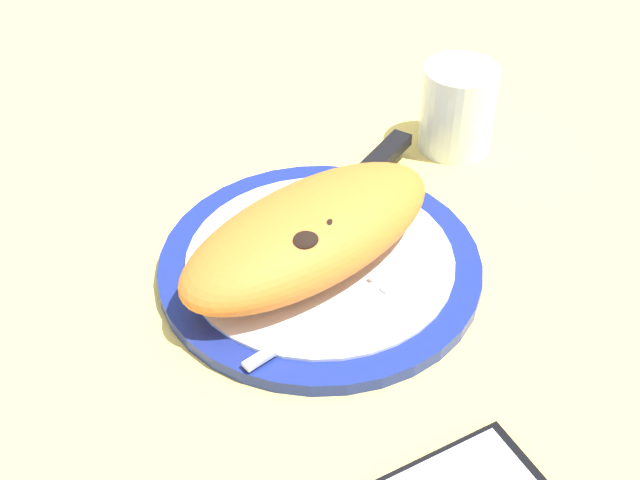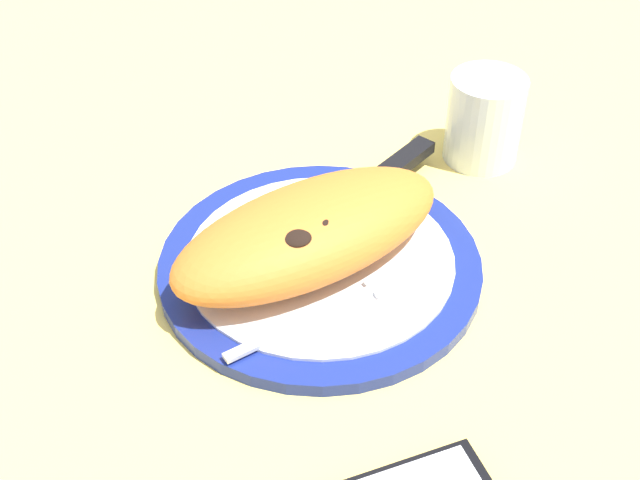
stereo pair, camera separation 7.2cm
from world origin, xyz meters
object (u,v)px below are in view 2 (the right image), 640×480
(water_glass, at_px, (484,124))
(knife, at_px, (375,183))
(plate, at_px, (320,264))
(calzone, at_px, (310,234))
(fork, at_px, (339,305))

(water_glass, bearing_deg, knife, -169.74)
(plate, height_order, water_glass, water_glass)
(calzone, relative_size, fork, 1.53)
(plate, xyz_separation_m, fork, (-0.01, -0.06, 0.01))
(calzone, bearing_deg, knife, 36.93)
(plate, bearing_deg, fork, -99.00)
(calzone, height_order, water_glass, water_glass)
(knife, relative_size, water_glass, 2.53)
(calzone, bearing_deg, fork, -89.64)
(plate, distance_m, water_glass, 0.24)
(fork, bearing_deg, calzone, 90.36)
(plate, relative_size, water_glass, 3.11)
(plate, bearing_deg, calzone, -166.19)
(fork, height_order, knife, knife)
(calzone, bearing_deg, water_glass, 23.02)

